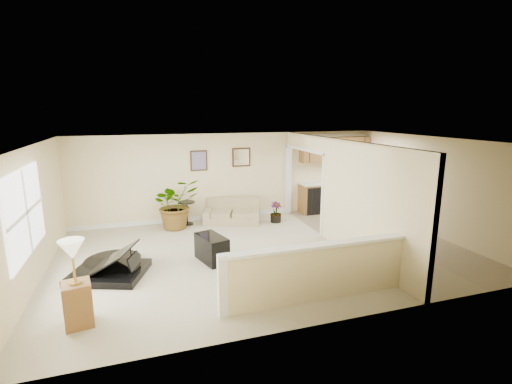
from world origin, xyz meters
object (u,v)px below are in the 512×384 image
object	(u,v)px
piano_bench	(212,249)
palm_plant	(176,204)
lamp_stand	(76,290)
accent_table	(187,210)
piano	(106,248)
small_plant	(276,214)
loveseat	(232,211)

from	to	relation	value
piano_bench	palm_plant	bearing A→B (deg)	100.34
lamp_stand	accent_table	bearing A→B (deg)	63.98
piano	accent_table	world-z (taller)	piano
small_plant	loveseat	bearing A→B (deg)	161.06
small_plant	lamp_stand	size ratio (longest dim) A/B	0.44
palm_plant	small_plant	world-z (taller)	palm_plant
piano	loveseat	world-z (taller)	piano
palm_plant	loveseat	bearing A→B (deg)	3.31
small_plant	piano	bearing A→B (deg)	-153.24
piano_bench	lamp_stand	distance (m)	2.96
piano_bench	small_plant	xyz separation A→B (m)	(2.31, 2.22, -0.03)
piano	loveseat	distance (m)	4.12
loveseat	accent_table	distance (m)	1.26
loveseat	lamp_stand	distance (m)	5.60
piano_bench	accent_table	distance (m)	2.78
loveseat	accent_table	bearing A→B (deg)	-166.62
palm_plant	small_plant	distance (m)	2.82
accent_table	palm_plant	xyz separation A→B (m)	(-0.32, -0.23, 0.25)
small_plant	lamp_stand	distance (m)	6.14
piano_bench	loveseat	world-z (taller)	loveseat
palm_plant	piano	bearing A→B (deg)	-122.44
accent_table	palm_plant	distance (m)	0.47
piano_bench	palm_plant	distance (m)	2.61
piano_bench	loveseat	distance (m)	2.86
piano_bench	lamp_stand	size ratio (longest dim) A/B	0.63
loveseat	palm_plant	xyz separation A→B (m)	(-1.57, -0.09, 0.33)
piano	small_plant	world-z (taller)	piano
piano_bench	loveseat	bearing A→B (deg)	67.18
accent_table	small_plant	size ratio (longest dim) A/B	1.12
piano	piano_bench	bearing A→B (deg)	19.56
loveseat	small_plant	size ratio (longest dim) A/B	3.11
piano_bench	loveseat	size ratio (longest dim) A/B	0.46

